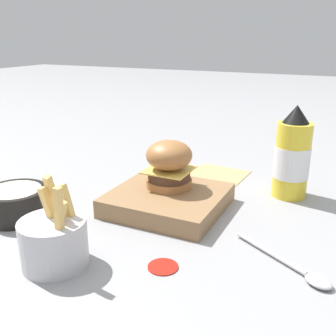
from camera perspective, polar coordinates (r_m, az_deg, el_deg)
ground_plane at (r=0.76m, az=-2.83°, el=-7.58°), size 6.00×6.00×0.00m
serving_board at (r=0.80m, az=0.00°, el=-4.66°), size 0.22×0.21×0.04m
burger at (r=0.80m, az=0.10°, el=0.62°), size 0.09×0.09×0.10m
ketchup_bottle at (r=0.88m, az=17.56°, el=1.54°), size 0.07×0.07×0.20m
fries_basket at (r=0.63m, az=-16.19°, el=-10.17°), size 0.10×0.10×0.14m
side_bowl at (r=0.81m, az=-21.20°, el=-4.69°), size 0.12×0.12×0.06m
spoon at (r=0.63m, az=18.77°, el=-13.98°), size 0.17×0.11×0.01m
ketchup_puddle at (r=0.61m, az=-0.73°, el=-14.06°), size 0.05×0.05×0.00m
parchment_square at (r=0.99m, az=7.14°, el=-0.98°), size 0.14×0.14×0.00m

